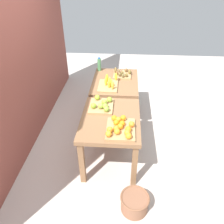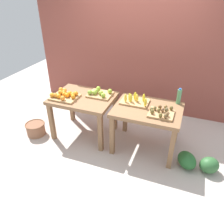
{
  "view_description": "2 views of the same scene",
  "coord_description": "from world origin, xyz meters",
  "px_view_note": "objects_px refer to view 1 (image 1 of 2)",
  "views": [
    {
      "loc": [
        -3.01,
        -0.19,
        2.54
      ],
      "look_at": [
        -0.08,
        0.01,
        0.53
      ],
      "focal_mm": 35.81,
      "sensor_mm": 36.0,
      "label": 1
    },
    {
      "loc": [
        1.09,
        -2.95,
        2.43
      ],
      "look_at": [
        -0.01,
        -0.05,
        0.6
      ],
      "focal_mm": 35.3,
      "sensor_mm": 36.0,
      "label": 2
    }
  ],
  "objects_px": {
    "apple_bin": "(102,105)",
    "banana_crate": "(109,84)",
    "display_table_left": "(111,124)",
    "wicker_basket": "(135,203)",
    "kiwi_bin": "(122,74)",
    "display_table_right": "(115,86)",
    "water_bottle": "(99,65)",
    "watermelon_pile": "(127,90)",
    "orange_bin": "(120,128)"
  },
  "relations": [
    {
      "from": "banana_crate",
      "to": "display_table_right",
      "type": "bearing_deg",
      "value": -22.08
    },
    {
      "from": "banana_crate",
      "to": "water_bottle",
      "type": "height_order",
      "value": "water_bottle"
    },
    {
      "from": "orange_bin",
      "to": "wicker_basket",
      "type": "bearing_deg",
      "value": -160.11
    },
    {
      "from": "banana_crate",
      "to": "water_bottle",
      "type": "bearing_deg",
      "value": 19.68
    },
    {
      "from": "display_table_right",
      "to": "banana_crate",
      "type": "bearing_deg",
      "value": 157.92
    },
    {
      "from": "display_table_left",
      "to": "kiwi_bin",
      "type": "height_order",
      "value": "kiwi_bin"
    },
    {
      "from": "display_table_right",
      "to": "watermelon_pile",
      "type": "bearing_deg",
      "value": -14.91
    },
    {
      "from": "wicker_basket",
      "to": "display_table_left",
      "type": "bearing_deg",
      "value": 22.7
    },
    {
      "from": "apple_bin",
      "to": "banana_crate",
      "type": "relative_size",
      "value": 0.92
    },
    {
      "from": "apple_bin",
      "to": "banana_crate",
      "type": "bearing_deg",
      "value": -4.31
    },
    {
      "from": "watermelon_pile",
      "to": "kiwi_bin",
      "type": "bearing_deg",
      "value": 169.98
    },
    {
      "from": "orange_bin",
      "to": "wicker_basket",
      "type": "distance_m",
      "value": 0.91
    },
    {
      "from": "banana_crate",
      "to": "kiwi_bin",
      "type": "xyz_separation_m",
      "value": [
        0.46,
        -0.21,
        -0.01
      ]
    },
    {
      "from": "banana_crate",
      "to": "orange_bin",
      "type": "bearing_deg",
      "value": -168.26
    },
    {
      "from": "display_table_left",
      "to": "watermelon_pile",
      "type": "height_order",
      "value": "display_table_left"
    },
    {
      "from": "apple_bin",
      "to": "kiwi_bin",
      "type": "relative_size",
      "value": 1.14
    },
    {
      "from": "display_table_left",
      "to": "display_table_right",
      "type": "xyz_separation_m",
      "value": [
        1.12,
        0.0,
        0.0
      ]
    },
    {
      "from": "wicker_basket",
      "to": "display_table_right",
      "type": "bearing_deg",
      "value": 10.14
    },
    {
      "from": "orange_bin",
      "to": "banana_crate",
      "type": "xyz_separation_m",
      "value": [
        1.15,
        0.24,
        -0.0
      ]
    },
    {
      "from": "watermelon_pile",
      "to": "banana_crate",
      "type": "bearing_deg",
      "value": 163.48
    },
    {
      "from": "orange_bin",
      "to": "wicker_basket",
      "type": "relative_size",
      "value": 1.3
    },
    {
      "from": "wicker_basket",
      "to": "kiwi_bin",
      "type": "bearing_deg",
      "value": 6.16
    },
    {
      "from": "display_table_left",
      "to": "watermelon_pile",
      "type": "relative_size",
      "value": 1.5
    },
    {
      "from": "banana_crate",
      "to": "wicker_basket",
      "type": "bearing_deg",
      "value": -165.48
    },
    {
      "from": "display_table_left",
      "to": "banana_crate",
      "type": "distance_m",
      "value": 0.9
    },
    {
      "from": "apple_bin",
      "to": "watermelon_pile",
      "type": "distance_m",
      "value": 1.89
    },
    {
      "from": "display_table_left",
      "to": "wicker_basket",
      "type": "xyz_separation_m",
      "value": [
        -0.84,
        -0.35,
        -0.53
      ]
    },
    {
      "from": "orange_bin",
      "to": "kiwi_bin",
      "type": "distance_m",
      "value": 1.61
    },
    {
      "from": "water_bottle",
      "to": "display_table_right",
      "type": "bearing_deg",
      "value": -141.56
    },
    {
      "from": "display_table_right",
      "to": "water_bottle",
      "type": "relative_size",
      "value": 3.98
    },
    {
      "from": "banana_crate",
      "to": "watermelon_pile",
      "type": "height_order",
      "value": "banana_crate"
    },
    {
      "from": "display_table_right",
      "to": "wicker_basket",
      "type": "distance_m",
      "value": 2.06
    },
    {
      "from": "display_table_left",
      "to": "apple_bin",
      "type": "xyz_separation_m",
      "value": [
        0.25,
        0.14,
        0.15
      ]
    },
    {
      "from": "display_table_left",
      "to": "display_table_right",
      "type": "relative_size",
      "value": 1.0
    },
    {
      "from": "apple_bin",
      "to": "banana_crate",
      "type": "distance_m",
      "value": 0.64
    },
    {
      "from": "water_bottle",
      "to": "wicker_basket",
      "type": "distance_m",
      "value": 2.58
    },
    {
      "from": "display_table_right",
      "to": "orange_bin",
      "type": "distance_m",
      "value": 1.4
    },
    {
      "from": "orange_bin",
      "to": "watermelon_pile",
      "type": "xyz_separation_m",
      "value": [
        2.23,
        -0.08,
        -0.68
      ]
    },
    {
      "from": "banana_crate",
      "to": "display_table_left",
      "type": "bearing_deg",
      "value": -173.83
    },
    {
      "from": "orange_bin",
      "to": "kiwi_bin",
      "type": "xyz_separation_m",
      "value": [
        1.61,
        0.03,
        -0.01
      ]
    },
    {
      "from": "watermelon_pile",
      "to": "orange_bin",
      "type": "bearing_deg",
      "value": 177.89
    },
    {
      "from": "orange_bin",
      "to": "apple_bin",
      "type": "height_order",
      "value": "apple_bin"
    },
    {
      "from": "display_table_right",
      "to": "water_bottle",
      "type": "height_order",
      "value": "water_bottle"
    },
    {
      "from": "water_bottle",
      "to": "wicker_basket",
      "type": "xyz_separation_m",
      "value": [
        -2.37,
        -0.68,
        -0.76
      ]
    },
    {
      "from": "orange_bin",
      "to": "apple_bin",
      "type": "bearing_deg",
      "value": 29.3
    },
    {
      "from": "display_table_left",
      "to": "kiwi_bin",
      "type": "xyz_separation_m",
      "value": [
        1.34,
        -0.11,
        0.15
      ]
    },
    {
      "from": "display_table_right",
      "to": "wicker_basket",
      "type": "bearing_deg",
      "value": -169.86
    },
    {
      "from": "display_table_left",
      "to": "banana_crate",
      "type": "xyz_separation_m",
      "value": [
        0.88,
        0.1,
        0.15
      ]
    },
    {
      "from": "kiwi_bin",
      "to": "orange_bin",
      "type": "bearing_deg",
      "value": -178.99
    },
    {
      "from": "apple_bin",
      "to": "watermelon_pile",
      "type": "bearing_deg",
      "value": -12.11
    }
  ]
}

